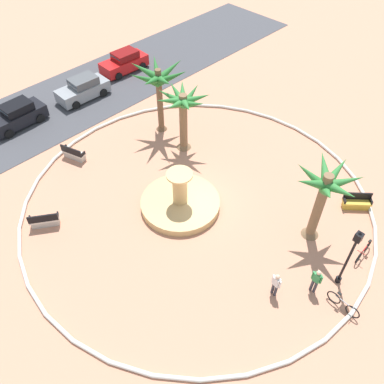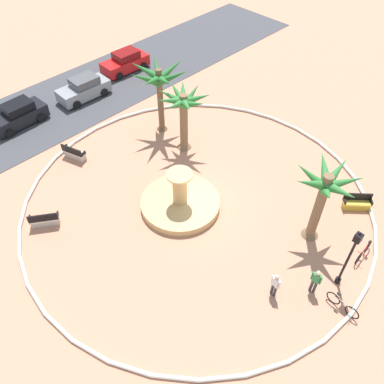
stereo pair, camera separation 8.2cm
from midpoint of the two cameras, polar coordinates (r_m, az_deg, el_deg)
name	(u,v)px [view 1 (the left image)]	position (r m, az deg, el deg)	size (l,w,h in m)	color
ground_plane	(197,203)	(23.69, 0.60, -1.57)	(80.00, 80.00, 0.00)	tan
plaza_curb	(197,202)	(23.62, 0.60, -1.40)	(20.27, 20.27, 0.20)	silver
street_asphalt	(61,104)	(33.10, -18.09, 11.70)	(48.00, 8.00, 0.03)	#424247
fountain	(180,202)	(23.29, -1.76, -1.39)	(4.59, 4.59, 2.57)	tan
palm_tree_near_fountain	(158,82)	(27.00, -4.90, 15.25)	(3.99, 4.00, 4.90)	brown
palm_tree_by_curb	(324,191)	(20.69, 18.10, 0.16)	(3.37, 3.47, 4.70)	brown
palm_tree_mid_plaza	(183,107)	(25.54, -1.41, 11.98)	(3.41, 3.44, 4.33)	brown
bench_east	(74,154)	(27.46, -16.44, 5.16)	(0.97, 1.68, 1.00)	beige
bench_west	(356,203)	(25.06, 22.13, -1.47)	(1.45, 1.52, 1.00)	gold
bench_north	(45,221)	(23.79, -20.19, -3.86)	(1.60, 1.31, 1.00)	beige
lamppost	(350,254)	(19.92, 21.39, -8.17)	(0.32, 0.32, 3.92)	black
bicycle_red_frame	(343,304)	(20.64, 20.47, -14.64)	(0.44, 1.72, 0.94)	black
bicycle_by_lamppost	(364,251)	(22.81, 23.00, -7.72)	(1.72, 0.44, 0.94)	black
person_cyclist_helmet	(316,280)	(20.28, 17.01, -11.82)	(0.23, 0.53, 1.66)	#33333D
person_cyclist_photo	(276,284)	(19.76, 11.65, -12.59)	(0.24, 0.53, 1.59)	#33333D
parked_car_leftmost	(17,116)	(31.55, -23.58, 9.88)	(4.06, 2.04, 1.67)	black
parked_car_second	(83,89)	(33.00, -15.23, 13.88)	(4.04, 2.00, 1.67)	gray
parked_car_third	(124,62)	(36.00, -9.63, 17.65)	(4.06, 2.03, 1.67)	red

